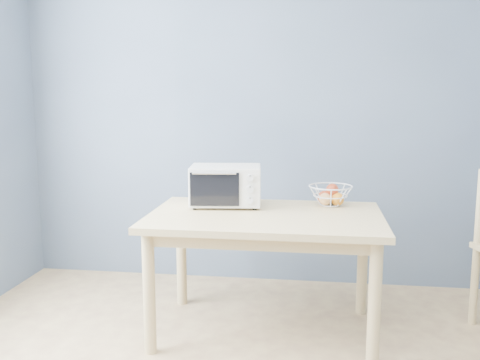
# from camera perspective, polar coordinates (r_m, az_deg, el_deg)

# --- Properties ---
(room) EXTENTS (4.01, 4.51, 2.61)m
(room) POSITION_cam_1_polar(r_m,az_deg,el_deg) (1.87, -0.08, 4.07)
(room) COLOR tan
(room) RESTS_ON ground
(dining_table) EXTENTS (1.40, 0.90, 0.75)m
(dining_table) POSITION_cam_1_polar(r_m,az_deg,el_deg) (3.26, 2.71, -5.37)
(dining_table) COLOR #DABF83
(dining_table) RESTS_ON ground
(toaster_oven) EXTENTS (0.48, 0.37, 0.26)m
(toaster_oven) POSITION_cam_1_polar(r_m,az_deg,el_deg) (3.43, -1.84, -0.53)
(toaster_oven) COLOR silver
(toaster_oven) RESTS_ON dining_table
(fruit_basket) EXTENTS (0.28, 0.28, 0.14)m
(fruit_basket) POSITION_cam_1_polar(r_m,az_deg,el_deg) (3.50, 9.60, -1.59)
(fruit_basket) COLOR silver
(fruit_basket) RESTS_ON dining_table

